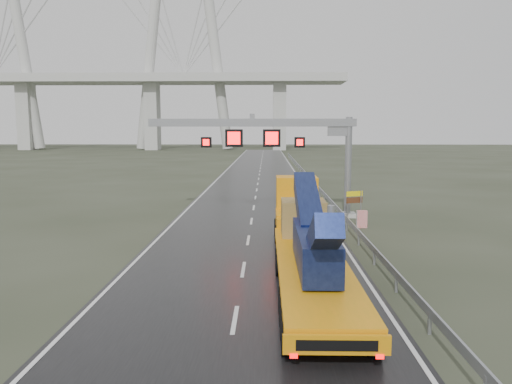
{
  "coord_description": "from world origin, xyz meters",
  "views": [
    {
      "loc": [
        1.05,
        -17.9,
        6.29
      ],
      "look_at": [
        0.51,
        6.82,
        3.2
      ],
      "focal_mm": 35.0,
      "sensor_mm": 36.0,
      "label": 1
    }
  ],
  "objects_px": {
    "heavy_haul_truck": "(305,230)",
    "striped_barrier": "(362,219)",
    "exit_sign_pair": "(354,200)",
    "sign_gantry": "(282,139)"
  },
  "relations": [
    {
      "from": "heavy_haul_truck",
      "to": "exit_sign_pair",
      "type": "height_order",
      "value": "heavy_haul_truck"
    },
    {
      "from": "sign_gantry",
      "to": "exit_sign_pair",
      "type": "xyz_separation_m",
      "value": [
        5.0,
        -1.74,
        -4.11
      ]
    },
    {
      "from": "exit_sign_pair",
      "to": "striped_barrier",
      "type": "relative_size",
      "value": 1.93
    },
    {
      "from": "heavy_haul_truck",
      "to": "striped_barrier",
      "type": "relative_size",
      "value": 16.43
    },
    {
      "from": "heavy_haul_truck",
      "to": "exit_sign_pair",
      "type": "distance_m",
      "value": 12.03
    },
    {
      "from": "exit_sign_pair",
      "to": "striped_barrier",
      "type": "bearing_deg",
      "value": -108.82
    },
    {
      "from": "sign_gantry",
      "to": "heavy_haul_truck",
      "type": "distance_m",
      "value": 13.6
    },
    {
      "from": "heavy_haul_truck",
      "to": "striped_barrier",
      "type": "height_order",
      "value": "heavy_haul_truck"
    },
    {
      "from": "exit_sign_pair",
      "to": "sign_gantry",
      "type": "bearing_deg",
      "value": 139.24
    },
    {
      "from": "striped_barrier",
      "to": "exit_sign_pair",
      "type": "bearing_deg",
      "value": 91.94
    }
  ]
}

